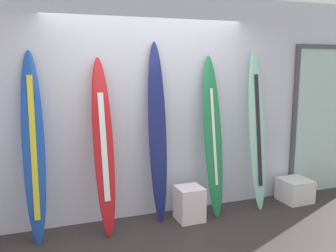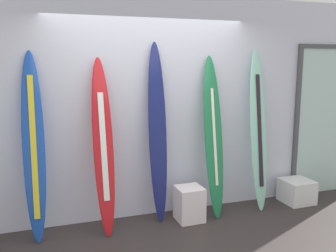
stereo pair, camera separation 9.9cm
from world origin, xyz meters
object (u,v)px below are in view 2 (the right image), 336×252
at_px(display_block_left, 297,191).
at_px(display_block_center, 189,204).
at_px(surfboard_cobalt, 34,148).
at_px(surfboard_emerald, 213,138).
at_px(surfboard_crimson, 103,148).
at_px(glass_door, 325,118).
at_px(surfboard_navy, 158,133).
at_px(surfboard_seafoam, 258,132).

height_order(display_block_left, display_block_center, display_block_center).
xyz_separation_m(surfboard_cobalt, display_block_center, (1.79, -0.13, -0.82)).
bearing_deg(surfboard_emerald, display_block_left, -1.28).
height_order(surfboard_crimson, display_block_center, surfboard_crimson).
bearing_deg(glass_door, surfboard_crimson, -175.58).
bearing_deg(surfboard_cobalt, display_block_center, -4.12).
relative_size(display_block_center, glass_door, 0.19).
distance_m(display_block_left, display_block_center, 1.68).
distance_m(surfboard_crimson, display_block_center, 1.31).
bearing_deg(surfboard_crimson, surfboard_navy, 8.56).
distance_m(surfboard_emerald, glass_door, 1.96).
distance_m(surfboard_emerald, display_block_center, 0.88).
distance_m(display_block_left, glass_door, 1.19).
bearing_deg(surfboard_crimson, surfboard_emerald, 1.31).
xyz_separation_m(surfboard_navy, display_block_center, (0.36, -0.17, -0.89)).
xyz_separation_m(surfboard_crimson, display_block_center, (1.04, -0.07, -0.78)).
xyz_separation_m(display_block_center, glass_door, (2.30, 0.32, 0.93)).
xyz_separation_m(surfboard_emerald, glass_door, (1.94, 0.23, 0.13)).
relative_size(surfboard_crimson, display_block_center, 4.72).
xyz_separation_m(display_block_left, display_block_center, (-1.67, -0.07, 0.05)).
height_order(surfboard_crimson, surfboard_navy, surfboard_navy).
xyz_separation_m(surfboard_crimson, surfboard_emerald, (1.41, 0.03, 0.02)).
height_order(surfboard_emerald, glass_door, glass_door).
bearing_deg(surfboard_navy, surfboard_crimson, -171.44).
height_order(display_block_left, glass_door, glass_door).
xyz_separation_m(surfboard_cobalt, glass_door, (4.10, 0.20, 0.11)).
height_order(surfboard_crimson, surfboard_emerald, surfboard_emerald).
xyz_separation_m(surfboard_emerald, surfboard_seafoam, (0.67, 0.01, 0.04)).
bearing_deg(surfboard_navy, surfboard_emerald, -5.59).
bearing_deg(glass_door, surfboard_seafoam, -170.45).
height_order(surfboard_crimson, display_block_left, surfboard_crimson).
xyz_separation_m(display_block_left, glass_door, (0.63, 0.26, 0.98)).
bearing_deg(surfboard_crimson, display_block_left, 0.06).
relative_size(surfboard_emerald, display_block_center, 4.79).
xyz_separation_m(surfboard_cobalt, display_block_left, (3.47, -0.06, -0.87)).
distance_m(surfboard_navy, display_block_center, 0.98).
distance_m(display_block_center, glass_door, 2.50).
relative_size(surfboard_crimson, display_block_left, 5.01).
xyz_separation_m(surfboard_cobalt, surfboard_navy, (1.43, 0.04, 0.07)).
distance_m(surfboard_navy, surfboard_emerald, 0.73).
bearing_deg(display_block_center, glass_door, 8.03).
xyz_separation_m(surfboard_emerald, display_block_left, (1.31, -0.03, -0.85)).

